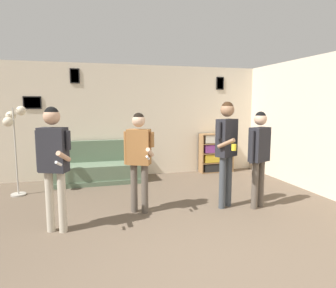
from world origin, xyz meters
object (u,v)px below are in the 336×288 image
(person_spectator_near_bookshelf, at_px, (259,150))
(couch, at_px, (98,169))
(person_player_foreground_left, at_px, (54,156))
(person_player_foreground_center, at_px, (139,152))
(person_watcher_holding_cup, at_px, (227,142))
(bookshelf, at_px, (216,153))
(drinking_cup, at_px, (221,132))
(floor_lamp, at_px, (14,127))

(person_spectator_near_bookshelf, bearing_deg, couch, 135.52)
(person_player_foreground_left, distance_m, person_player_foreground_center, 1.31)
(person_player_foreground_left, bearing_deg, person_player_foreground_center, 19.36)
(person_watcher_holding_cup, bearing_deg, bookshelf, 68.90)
(person_watcher_holding_cup, xyz_separation_m, person_spectator_near_bookshelf, (0.52, -0.16, -0.12))
(person_player_foreground_left, height_order, drinking_cup, person_player_foreground_left)
(floor_lamp, relative_size, person_watcher_holding_cup, 0.96)
(person_watcher_holding_cup, bearing_deg, person_player_foreground_center, 174.66)
(couch, xyz_separation_m, person_player_foreground_center, (0.57, -2.21, 0.70))
(person_player_foreground_center, relative_size, person_spectator_near_bookshelf, 0.99)
(person_player_foreground_left, distance_m, person_spectator_near_bookshelf, 3.23)
(bookshelf, bearing_deg, person_spectator_near_bookshelf, -99.66)
(couch, relative_size, bookshelf, 1.93)
(drinking_cup, bearing_deg, person_player_foreground_center, -136.93)
(floor_lamp, distance_m, person_spectator_near_bookshelf, 4.51)
(floor_lamp, height_order, drinking_cup, floor_lamp)
(couch, relative_size, person_spectator_near_bookshelf, 1.18)
(person_player_foreground_center, bearing_deg, couch, 104.54)
(drinking_cup, bearing_deg, couch, -176.48)
(person_spectator_near_bookshelf, relative_size, drinking_cup, 17.10)
(person_player_foreground_center, bearing_deg, bookshelf, 44.51)
(bookshelf, height_order, floor_lamp, floor_lamp)
(bookshelf, bearing_deg, person_player_foreground_left, -142.37)
(bookshelf, bearing_deg, drinking_cup, -0.14)
(person_player_foreground_center, distance_m, person_spectator_near_bookshelf, 2.01)
(floor_lamp, distance_m, person_player_foreground_left, 2.18)
(drinking_cup, bearing_deg, person_spectator_near_bookshelf, -102.23)
(person_spectator_near_bookshelf, bearing_deg, drinking_cup, 77.77)
(couch, relative_size, drinking_cup, 20.22)
(couch, xyz_separation_m, person_watcher_holding_cup, (2.04, -2.35, 0.83))
(person_spectator_near_bookshelf, bearing_deg, floor_lamp, 155.73)
(person_player_foreground_left, bearing_deg, bookshelf, 37.63)
(couch, bearing_deg, person_watcher_holding_cup, -49.03)
(floor_lamp, relative_size, drinking_cup, 18.02)
(floor_lamp, height_order, person_player_foreground_left, same)
(person_spectator_near_bookshelf, bearing_deg, person_watcher_holding_cup, 162.42)
(person_player_foreground_left, bearing_deg, person_watcher_holding_cup, 6.28)
(drinking_cup, bearing_deg, person_player_foreground_left, -143.30)
(couch, distance_m, floor_lamp, 1.97)
(couch, xyz_separation_m, person_player_foreground_left, (-0.66, -2.65, 0.77))
(floor_lamp, bearing_deg, person_player_foreground_left, -66.13)
(bookshelf, xyz_separation_m, drinking_cup, (0.13, -0.00, 0.55))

